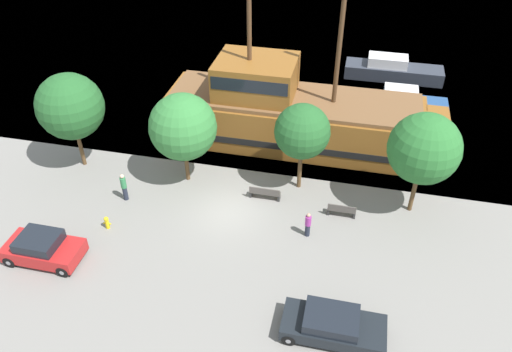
% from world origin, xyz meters
% --- Properties ---
extents(ground_plane, '(160.00, 160.00, 0.00)m').
position_xyz_m(ground_plane, '(0.00, 0.00, 0.00)').
color(ground_plane, gray).
extents(pirate_ship, '(18.01, 5.08, 11.42)m').
position_xyz_m(pirate_ship, '(2.11, 7.99, 2.06)').
color(pirate_ship, brown).
rests_on(pirate_ship, water_surface).
extents(moored_boat_dockside, '(7.84, 2.08, 1.88)m').
position_xyz_m(moored_boat_dockside, '(8.81, 19.07, 0.72)').
color(moored_boat_dockside, '#2D333D').
rests_on(moored_boat_dockside, water_surface).
extents(moored_boat_outer, '(6.05, 1.82, 1.63)m').
position_xyz_m(moored_boat_outer, '(9.71, 14.17, 0.60)').
color(moored_boat_outer, navy).
rests_on(moored_boat_outer, water_surface).
extents(parked_car_curb_front, '(4.43, 1.96, 1.31)m').
position_xyz_m(parked_car_curb_front, '(6.51, -6.83, 0.66)').
color(parked_car_curb_front, black).
rests_on(parked_car_curb_front, ground_plane).
extents(parked_car_curb_mid, '(3.80, 1.95, 1.48)m').
position_xyz_m(parked_car_curb_mid, '(-8.03, -5.50, 0.73)').
color(parked_car_curb_mid, '#B21E1E').
rests_on(parked_car_curb_mid, ground_plane).
extents(fire_hydrant, '(0.42, 0.25, 0.76)m').
position_xyz_m(fire_hydrant, '(-5.99, -2.73, 0.41)').
color(fire_hydrant, yellow).
rests_on(fire_hydrant, ground_plane).
extents(bench_promenade_east, '(1.78, 0.45, 0.85)m').
position_xyz_m(bench_promenade_east, '(1.79, 1.52, 0.44)').
color(bench_promenade_east, '#4C4742').
rests_on(bench_promenade_east, ground_plane).
extents(bench_promenade_west, '(1.55, 0.45, 0.85)m').
position_xyz_m(bench_promenade_west, '(6.24, 0.99, 0.43)').
color(bench_promenade_west, '#4C4742').
rests_on(bench_promenade_west, ground_plane).
extents(pedestrian_walking_near, '(0.32, 0.32, 1.52)m').
position_xyz_m(pedestrian_walking_near, '(4.61, -0.94, 0.76)').
color(pedestrian_walking_near, '#232838').
rests_on(pedestrian_walking_near, ground_plane).
extents(pedestrian_walking_far, '(0.32, 0.32, 1.78)m').
position_xyz_m(pedestrian_walking_far, '(-6.04, -0.27, 0.91)').
color(pedestrian_walking_far, '#232838').
rests_on(pedestrian_walking_far, ground_plane).
extents(tree_row_east, '(3.94, 3.94, 6.13)m').
position_xyz_m(tree_row_east, '(-10.09, 2.39, 4.15)').
color(tree_row_east, brown).
rests_on(tree_row_east, ground_plane).
extents(tree_row_mideast, '(3.89, 3.89, 5.66)m').
position_xyz_m(tree_row_mideast, '(-3.16, 2.35, 3.71)').
color(tree_row_mideast, brown).
rests_on(tree_row_mideast, ground_plane).
extents(tree_row_midwest, '(3.14, 3.14, 5.45)m').
position_xyz_m(tree_row_midwest, '(3.54, 3.10, 3.87)').
color(tree_row_midwest, brown).
rests_on(tree_row_midwest, ground_plane).
extents(tree_row_west, '(3.79, 3.79, 6.05)m').
position_xyz_m(tree_row_west, '(9.98, 2.40, 4.15)').
color(tree_row_west, brown).
rests_on(tree_row_west, ground_plane).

